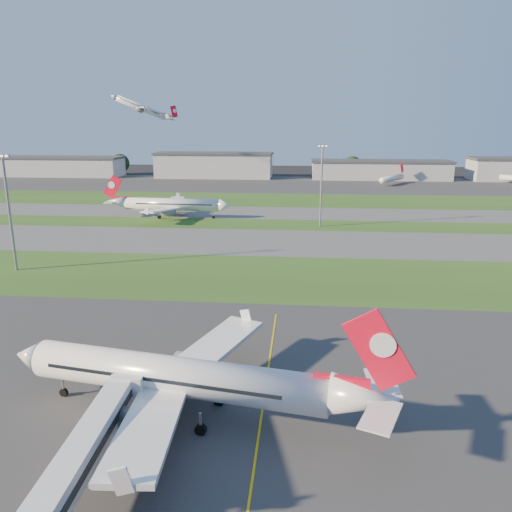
# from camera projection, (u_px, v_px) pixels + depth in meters

# --- Properties ---
(ground) EXTENTS (700.00, 700.00, 0.00)m
(ground) POSITION_uv_depth(u_px,v_px,m) (220.00, 408.00, 57.95)
(ground) COLOR black
(ground) RESTS_ON ground
(apron_near) EXTENTS (300.00, 70.00, 0.01)m
(apron_near) POSITION_uv_depth(u_px,v_px,m) (220.00, 408.00, 57.95)
(apron_near) COLOR #333335
(apron_near) RESTS_ON ground
(grass_strip_a) EXTENTS (300.00, 34.00, 0.01)m
(grass_strip_a) POSITION_uv_depth(u_px,v_px,m) (258.00, 277.00, 107.99)
(grass_strip_a) COLOR #2B4E1A
(grass_strip_a) RESTS_ON ground
(taxiway_a) EXTENTS (300.00, 32.00, 0.01)m
(taxiway_a) POSITION_uv_depth(u_px,v_px,m) (269.00, 242.00, 139.75)
(taxiway_a) COLOR #515154
(taxiway_a) RESTS_ON ground
(grass_strip_b) EXTENTS (300.00, 18.00, 0.01)m
(grass_strip_b) POSITION_uv_depth(u_px,v_px,m) (274.00, 225.00, 163.82)
(grass_strip_b) COLOR #2B4E1A
(grass_strip_b) RESTS_ON ground
(taxiway_b) EXTENTS (300.00, 26.00, 0.01)m
(taxiway_b) POSITION_uv_depth(u_px,v_px,m) (277.00, 213.00, 184.99)
(taxiway_b) COLOR #515154
(taxiway_b) RESTS_ON ground
(grass_strip_c) EXTENTS (300.00, 40.00, 0.01)m
(grass_strip_c) POSITION_uv_depth(u_px,v_px,m) (281.00, 200.00, 216.75)
(grass_strip_c) COLOR #2B4E1A
(grass_strip_c) RESTS_ON ground
(apron_far) EXTENTS (400.00, 80.00, 0.01)m
(apron_far) POSITION_uv_depth(u_px,v_px,m) (286.00, 184.00, 274.50)
(apron_far) COLOR #333335
(apron_far) RESTS_ON ground
(yellow_line) EXTENTS (0.25, 60.00, 0.02)m
(yellow_line) POSITION_uv_depth(u_px,v_px,m) (262.00, 411.00, 57.50)
(yellow_line) COLOR gold
(yellow_line) RESTS_ON ground
(jet_bridge) EXTENTS (4.20, 26.90, 6.20)m
(jet_bridge) POSITION_uv_depth(u_px,v_px,m) (78.00, 458.00, 43.13)
(jet_bridge) COLOR silver
(jet_bridge) RESTS_ON ground
(airliner_parked) EXTENTS (42.38, 35.66, 13.30)m
(airliner_parked) POSITION_uv_depth(u_px,v_px,m) (179.00, 378.00, 55.53)
(airliner_parked) COLOR white
(airliner_parked) RESTS_ON ground
(airliner_taxiing) EXTENTS (42.11, 35.69, 13.13)m
(airliner_taxiing) POSITION_uv_depth(u_px,v_px,m) (171.00, 205.00, 174.68)
(airliner_taxiing) COLOR white
(airliner_taxiing) RESTS_ON ground
(airliner_departing) EXTENTS (32.31, 27.41, 10.64)m
(airliner_departing) POSITION_uv_depth(u_px,v_px,m) (142.00, 108.00, 273.23)
(airliner_departing) COLOR white
(mini_jet_near) EXTENTS (17.00, 24.95, 9.48)m
(mini_jet_near) POSITION_uv_depth(u_px,v_px,m) (392.00, 178.00, 271.80)
(mini_jet_near) COLOR white
(mini_jet_near) RESTS_ON ground
(light_mast_west) EXTENTS (3.20, 0.70, 25.80)m
(light_mast_west) POSITION_uv_depth(u_px,v_px,m) (8.00, 205.00, 109.08)
(light_mast_west) COLOR gray
(light_mast_west) RESTS_ON ground
(light_mast_centre) EXTENTS (3.20, 0.70, 25.80)m
(light_mast_centre) POSITION_uv_depth(u_px,v_px,m) (321.00, 180.00, 156.76)
(light_mast_centre) COLOR gray
(light_mast_centre) RESTS_ON ground
(hangar_far_west) EXTENTS (91.80, 23.00, 12.20)m
(hangar_far_west) POSITION_uv_depth(u_px,v_px,m) (50.00, 166.00, 315.12)
(hangar_far_west) COLOR #A4A6AC
(hangar_far_west) RESTS_ON ground
(hangar_west) EXTENTS (71.40, 23.00, 15.20)m
(hangar_west) POSITION_uv_depth(u_px,v_px,m) (214.00, 165.00, 305.41)
(hangar_west) COLOR #A4A6AC
(hangar_west) RESTS_ON ground
(hangar_east) EXTENTS (81.60, 23.00, 11.20)m
(hangar_east) POSITION_uv_depth(u_px,v_px,m) (380.00, 170.00, 297.04)
(hangar_east) COLOR #A4A6AC
(hangar_east) RESTS_ON ground
(tree_far_west) EXTENTS (11.00, 11.00, 12.00)m
(tree_far_west) POSITION_uv_depth(u_px,v_px,m) (2.00, 164.00, 331.09)
(tree_far_west) COLOR black
(tree_far_west) RESTS_ON ground
(tree_west) EXTENTS (12.10, 12.10, 13.20)m
(tree_west) POSITION_uv_depth(u_px,v_px,m) (120.00, 163.00, 325.75)
(tree_west) COLOR black
(tree_west) RESTS_ON ground
(tree_mid_west) EXTENTS (9.90, 9.90, 10.80)m
(tree_mid_west) POSITION_uv_depth(u_px,v_px,m) (256.00, 167.00, 314.24)
(tree_mid_west) COLOR black
(tree_mid_west) RESTS_ON ground
(tree_mid_east) EXTENTS (11.55, 11.55, 12.60)m
(tree_mid_east) POSITION_uv_depth(u_px,v_px,m) (352.00, 166.00, 311.54)
(tree_mid_east) COLOR black
(tree_mid_east) RESTS_ON ground
(tree_east) EXTENTS (10.45, 10.45, 11.40)m
(tree_east) POSITION_uv_depth(u_px,v_px,m) (477.00, 168.00, 303.12)
(tree_east) COLOR black
(tree_east) RESTS_ON ground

